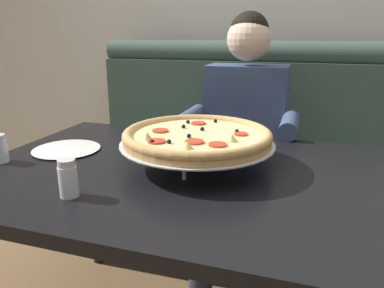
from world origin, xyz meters
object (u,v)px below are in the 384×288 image
object	(u,v)px
plate_near_left	(66,148)
booth_bench	(235,170)
dining_table	(181,192)
diner_main	(242,131)
pizza	(197,137)
shaker_parmesan	(68,181)

from	to	relation	value
plate_near_left	booth_bench	bearing A→B (deg)	61.46
dining_table	booth_bench	bearing A→B (deg)	90.00
diner_main	pizza	bearing A→B (deg)	-93.81
dining_table	diner_main	world-z (taller)	diner_main
booth_bench	pizza	bearing A→B (deg)	-87.59
booth_bench	plate_near_left	xyz separation A→B (m)	(-0.48, -0.89, 0.36)
diner_main	pizza	xyz separation A→B (m)	(-0.04, -0.62, 0.13)
booth_bench	pizza	size ratio (longest dim) A/B	3.59
dining_table	plate_near_left	world-z (taller)	plate_near_left
shaker_parmesan	plate_near_left	world-z (taller)	shaker_parmesan
plate_near_left	pizza	bearing A→B (deg)	0.01
booth_bench	diner_main	xyz separation A→B (m)	(0.08, -0.27, 0.31)
plate_near_left	shaker_parmesan	bearing A→B (deg)	-52.68
dining_table	plate_near_left	bearing A→B (deg)	173.58
dining_table	pizza	bearing A→B (deg)	55.50
booth_bench	shaker_parmesan	xyz separation A→B (m)	(-0.22, -1.23, 0.39)
shaker_parmesan	plate_near_left	xyz separation A→B (m)	(-0.26, 0.34, -0.03)
diner_main	shaker_parmesan	distance (m)	1.01
dining_table	diner_main	bearing A→B (deg)	83.35
shaker_parmesan	pizza	bearing A→B (deg)	52.95
pizza	plate_near_left	bearing A→B (deg)	-179.99
dining_table	plate_near_left	xyz separation A→B (m)	(-0.48, 0.05, 0.09)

